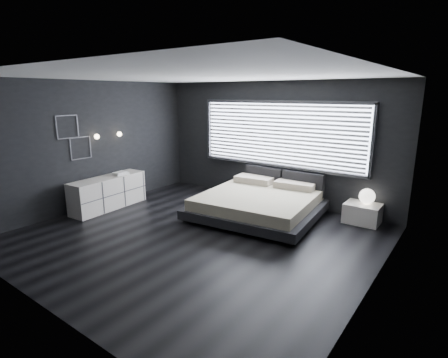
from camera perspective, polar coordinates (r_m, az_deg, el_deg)
The scene contains 12 objects.
room at distance 6.04m, azimuth -4.79°, elevation 3.06°, with size 6.04×6.00×2.80m.
window at distance 8.12m, azimuth 8.96°, elevation 7.19°, with size 4.14×0.09×1.52m.
headboard at distance 8.18m, azimuth 9.54°, elevation -0.20°, with size 1.96×0.16×0.52m.
sconce_near at distance 8.21m, azimuth -20.06°, elevation 6.53°, with size 0.18×0.11×0.11m.
sconce_far at distance 8.55m, azimuth -16.72°, elevation 7.04°, with size 0.18×0.11×0.11m.
wall_art_upper at distance 7.95m, azimuth -24.19°, elevation 7.76°, with size 0.01×0.48×0.48m.
wall_art_lower at distance 8.12m, azimuth -22.34°, elevation 4.70°, with size 0.01×0.48×0.48m.
bed at distance 7.37m, azimuth 5.72°, elevation -3.87°, with size 2.67×2.57×0.63m.
nightstand at distance 7.53m, azimuth 21.69°, elevation -5.19°, with size 0.67×0.56×0.39m, color white.
orb_lamp at distance 7.46m, azimuth 22.33°, elevation -2.63°, with size 0.31×0.31×0.31m, color white.
dresser at distance 8.26m, azimuth -18.33°, elevation -2.11°, with size 0.63×1.81×0.71m.
book_stack at distance 8.33m, azimuth -16.57°, elevation 0.91°, with size 0.26×0.33×0.07m.
Camera 1 is at (3.91, -4.47, 2.52)m, focal length 28.00 mm.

